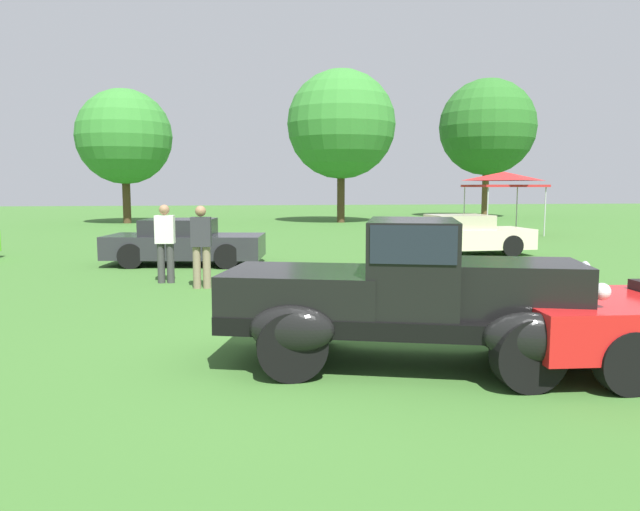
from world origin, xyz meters
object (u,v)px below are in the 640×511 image
Objects in this scene: show_car_cream at (463,235)px; canopy_tent_left_field at (504,178)px; show_car_charcoal at (184,242)px; feature_pickup_truck at (405,292)px; spectator_between_cars at (201,244)px; spectator_near_truck at (165,241)px.

canopy_tent_left_field is at bearing 57.21° from show_car_cream.
feature_pickup_truck is at bearing -71.13° from show_car_charcoal.
spectator_between_cars is 17.47m from canopy_tent_left_field.
spectator_between_cars reaches higher than show_car_charcoal.
show_car_charcoal is at bearing 99.78° from spectator_between_cars.
show_car_cream is at bearing 26.74° from spectator_near_truck.
show_car_charcoal is at bearing 108.87° from feature_pickup_truck.
feature_pickup_truck is 10.09m from show_car_charcoal.
show_car_cream is 8.89m from canopy_tent_left_field.
spectator_near_truck and spectator_between_cars have the same top height.
show_car_cream is (4.96, 10.75, -0.26)m from feature_pickup_truck.
canopy_tent_left_field is (9.67, 18.07, 1.56)m from feature_pickup_truck.
show_car_charcoal is (-3.26, 9.54, -0.26)m from feature_pickup_truck.
spectator_near_truck is 1.14m from spectator_between_cars.
show_car_charcoal is at bearing -171.61° from show_car_cream.
spectator_near_truck is (-8.37, -4.22, 0.31)m from show_car_cream.
spectator_near_truck reaches higher than show_car_charcoal.
spectator_near_truck is at bearing -138.60° from canopy_tent_left_field.
feature_pickup_truck is 1.07× the size of show_car_cream.
show_car_charcoal is at bearing 87.19° from spectator_near_truck.
show_car_charcoal is 2.54× the size of spectator_between_cars.
show_car_charcoal is 1.53× the size of canopy_tent_left_field.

